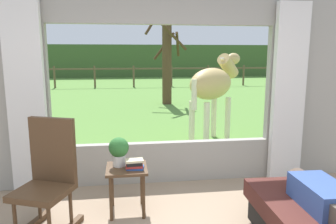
# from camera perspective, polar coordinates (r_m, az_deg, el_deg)

# --- Properties ---
(back_wall_with_window) EXTENTS (5.20, 0.12, 2.55)m
(back_wall_with_window) POSITION_cam_1_polar(r_m,az_deg,el_deg) (4.25, -0.84, 3.74)
(back_wall_with_window) COLOR #9E998E
(back_wall_with_window) RESTS_ON ground_plane
(curtain_panel_left) EXTENTS (0.44, 0.10, 2.40)m
(curtain_panel_left) POSITION_cam_1_polar(r_m,az_deg,el_deg) (4.26, -23.82, 2.20)
(curtain_panel_left) COLOR silver
(curtain_panel_left) RESTS_ON ground_plane
(curtain_panel_right) EXTENTS (0.44, 0.10, 2.40)m
(curtain_panel_right) POSITION_cam_1_polar(r_m,az_deg,el_deg) (4.65, 20.58, 3.03)
(curtain_panel_right) COLOR silver
(curtain_panel_right) RESTS_ON ground_plane
(outdoor_pasture_lawn) EXTENTS (36.00, 21.68, 0.02)m
(outdoor_pasture_lawn) POSITION_cam_1_polar(r_m,az_deg,el_deg) (15.20, -5.84, 3.72)
(outdoor_pasture_lawn) COLOR #568438
(outdoor_pasture_lawn) RESTS_ON ground_plane
(distant_hill_ridge) EXTENTS (36.00, 2.00, 2.40)m
(distant_hill_ridge) POSITION_cam_1_polar(r_m,az_deg,el_deg) (24.95, -6.72, 8.99)
(distant_hill_ridge) COLOR #3C582C
(distant_hill_ridge) RESTS_ON ground_plane
(reclining_person) EXTENTS (0.36, 1.43, 0.22)m
(reclining_person) POSITION_cam_1_polar(r_m,az_deg,el_deg) (3.02, 27.70, -14.64)
(reclining_person) COLOR #334C8C
(reclining_person) RESTS_ON recliner_sofa
(rocking_chair) EXTENTS (0.68, 0.80, 1.12)m
(rocking_chair) POSITION_cam_1_polar(r_m,az_deg,el_deg) (3.41, -20.50, -10.82)
(rocking_chair) COLOR #4C331E
(rocking_chair) RESTS_ON ground_plane
(side_table) EXTENTS (0.44, 0.44, 0.52)m
(side_table) POSITION_cam_1_polar(r_m,az_deg,el_deg) (3.60, -7.32, -11.10)
(side_table) COLOR #4C331E
(side_table) RESTS_ON ground_plane
(potted_plant) EXTENTS (0.22, 0.22, 0.32)m
(potted_plant) POSITION_cam_1_polar(r_m,az_deg,el_deg) (3.57, -8.73, -6.64)
(potted_plant) COLOR silver
(potted_plant) RESTS_ON side_table
(book_stack) EXTENTS (0.21, 0.16, 0.11)m
(book_stack) POSITION_cam_1_polar(r_m,az_deg,el_deg) (3.49, -5.96, -9.21)
(book_stack) COLOR #23478C
(book_stack) RESTS_ON side_table
(horse) EXTENTS (1.53, 1.53, 1.73)m
(horse) POSITION_cam_1_polar(r_m,az_deg,el_deg) (6.30, 8.05, 4.91)
(horse) COLOR tan
(horse) RESTS_ON outdoor_pasture_lawn
(pasture_tree) EXTENTS (1.41, 1.41, 3.53)m
(pasture_tree) POSITION_cam_1_polar(r_m,az_deg,el_deg) (11.08, -0.20, 9.12)
(pasture_tree) COLOR #4C3823
(pasture_tree) RESTS_ON outdoor_pasture_lawn
(pasture_fence_line) EXTENTS (16.10, 0.10, 1.10)m
(pasture_fence_line) POSITION_cam_1_polar(r_m,az_deg,el_deg) (17.00, -6.12, 6.89)
(pasture_fence_line) COLOR brown
(pasture_fence_line) RESTS_ON outdoor_pasture_lawn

